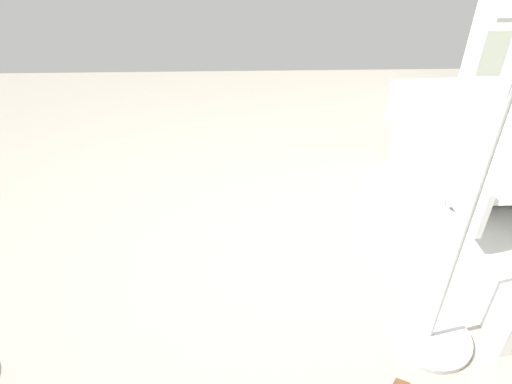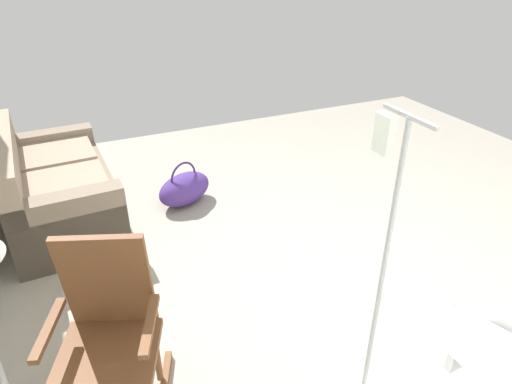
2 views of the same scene
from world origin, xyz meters
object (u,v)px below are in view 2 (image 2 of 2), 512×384
duffel_bag (184,189)px  iv_pole (363,383)px  couch (56,190)px  rocking_chair (110,337)px

duffel_bag → iv_pole: size_ratio=0.38×
iv_pole → couch: bearing=25.5°
couch → duffel_bag: size_ratio=2.55×
duffel_bag → iv_pole: 2.58m
duffel_bag → iv_pole: (-2.57, -0.19, 0.10)m
iv_pole → duffel_bag: bearing=4.3°
rocking_chair → iv_pole: (-0.59, -1.13, -0.25)m
couch → duffel_bag: (-0.16, -1.11, -0.15)m
iv_pole → rocking_chair: bearing=62.6°
rocking_chair → duffel_bag: (1.98, -0.94, -0.35)m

